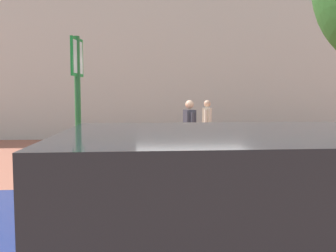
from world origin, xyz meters
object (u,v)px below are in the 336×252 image
Objects in this scene: bollard_steel at (260,141)px; person_suited_dark at (189,129)px; bike_rack_cluster at (298,139)px; bike_at_sign at (77,197)px; person_shirt_blue at (207,123)px; parking_sign_post at (78,103)px.

person_suited_dark is at bearing -147.41° from bollard_steel.
bike_rack_cluster is at bearing 38.45° from bollard_steel.
bike_rack_cluster is 2.41m from bollard_steel.
bike_at_sign is 4.59m from person_suited_dark.
bollard_steel is (4.54, 5.56, 0.10)m from bike_at_sign.
person_shirt_blue reaches higher than bollard_steel.
parking_sign_post is at bearing -131.77° from bike_rack_cluster.
bike_at_sign is 0.94× the size of person_suited_dark.
parking_sign_post is 1.34m from bike_at_sign.
bike_at_sign is at bearing -115.94° from person_shirt_blue.
person_shirt_blue is (2.93, 6.20, -0.70)m from parking_sign_post.
person_suited_dark is (-4.29, -3.04, 0.64)m from bike_rack_cluster.
parking_sign_post is 1.50× the size of person_suited_dark.
bike_rack_cluster is (6.37, 7.13, -1.34)m from parking_sign_post.
person_shirt_blue is (-1.56, 0.57, 0.53)m from bollard_steel.
parking_sign_post is 0.98× the size of bike_rack_cluster.
person_shirt_blue is (2.98, 6.12, 0.63)m from bike_at_sign.
bike_rack_cluster is 1.54× the size of person_shirt_blue.
parking_sign_post is at bearing -116.90° from person_suited_dark.
person_suited_dark is at bearing 62.07° from bike_at_sign.
parking_sign_post is 6.89m from person_shirt_blue.
bike_rack_cluster is at bearing 47.69° from bike_at_sign.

